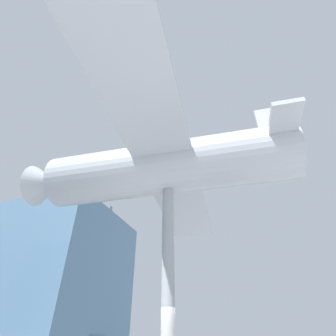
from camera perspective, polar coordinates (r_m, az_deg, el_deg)
The scene contains 3 objects.
glass_pavilion_right at distance 24.56m, azimuth -27.47°, elevation -22.33°, with size 8.91×12.90×11.50m.
support_pylon_central at distance 9.11m, azimuth 0.00°, elevation -23.13°, with size 0.43×0.43×6.60m.
suspended_airplane at distance 11.00m, azimuth -1.59°, elevation -0.16°, with size 15.51×11.88×3.52m.
Camera 1 is at (-8.39, -2.98, 1.35)m, focal length 28.00 mm.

